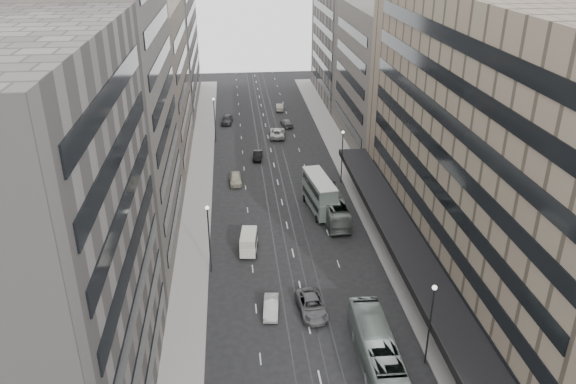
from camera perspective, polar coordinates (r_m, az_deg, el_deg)
name	(u,v)px	position (r m, az deg, el deg)	size (l,w,h in m)	color
ground	(310,334)	(55.81, 2.28, -14.19)	(220.00, 220.00, 0.00)	black
sidewalk_right	(352,175)	(89.55, 6.54, 1.76)	(4.00, 125.00, 0.15)	gray
sidewalk_left	(200,181)	(87.76, -8.97, 1.11)	(4.00, 125.00, 0.15)	gray
department_store	(511,151)	(61.42, 21.70, 3.90)	(19.20, 60.00, 30.00)	#746855
building_right_mid	(392,77)	(101.49, 10.50, 11.42)	(15.00, 28.00, 24.00)	#4F4A44
building_right_far	(356,36)	(129.58, 6.91, 15.47)	(15.00, 32.00, 28.00)	slate
building_left_a	(20,256)	(42.87, -25.56, -5.92)	(15.00, 28.00, 30.00)	slate
building_left_b	(96,113)	(66.05, -18.90, 7.65)	(15.00, 26.00, 34.00)	#4F4A44
building_left_c	(135,90)	(92.78, -15.23, 10.00)	(15.00, 28.00, 25.00)	#6D6155
building_left_d	(157,42)	(124.43, -13.17, 14.62)	(15.00, 38.00, 28.00)	slate
lamp_right_near	(431,316)	(50.94, 14.32, -12.07)	(0.44, 0.44, 8.32)	#262628
lamp_right_far	(342,151)	(84.91, 5.53, 4.21)	(0.44, 0.44, 8.32)	#262628
lamp_left_near	(209,231)	(62.51, -8.06, -3.97)	(0.44, 0.44, 8.32)	#262628
lamp_left_far	(214,115)	(102.27, -7.49, 7.77)	(0.44, 0.44, 8.32)	#262628
bus_near	(376,349)	(52.07, 8.97, -15.48)	(2.88, 12.30, 3.43)	gray
bus_far	(333,207)	(75.56, 4.61, -1.48)	(2.70, 11.52, 3.21)	gray
double_decker	(319,193)	(76.76, 3.19, -0.12)	(3.70, 9.24, 4.92)	gray
panel_van	(249,242)	(67.58, -4.02, -5.07)	(2.41, 4.28, 2.58)	silver
sedan_1	(271,307)	(57.99, -1.73, -11.58)	(1.46, 4.18, 1.38)	#B9B9B5
sedan_2	(312,305)	(58.03, 2.42, -11.44)	(2.63, 5.69, 1.58)	#565558
sedan_4	(236,179)	(86.13, -5.34, 1.36)	(1.86, 4.62, 1.57)	#ABA68E
sedan_5	(258,155)	(95.21, -3.10, 3.73)	(1.43, 4.09, 1.35)	black
sedan_6	(277,133)	(105.62, -1.08, 6.04)	(2.70, 5.86, 1.63)	silver
sedan_7	(287,123)	(111.66, -0.14, 7.04)	(1.89, 4.65, 1.35)	slate
sedan_8	(227,119)	(113.92, -6.20, 7.35)	(2.00, 4.97, 1.69)	#28282A
sedan_9	(280,107)	(122.03, -0.85, 8.64)	(1.52, 4.35, 1.43)	#B6AD96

